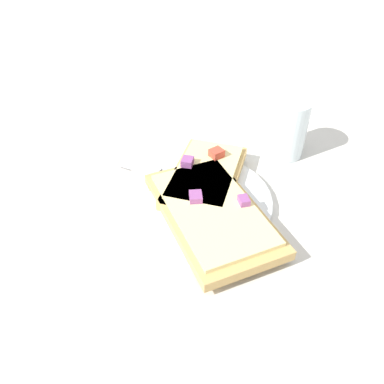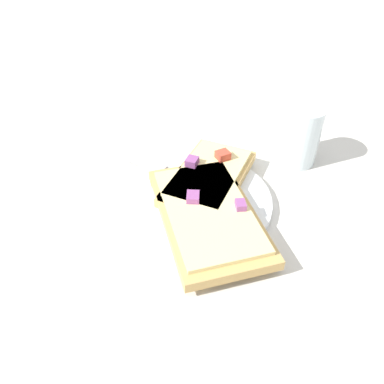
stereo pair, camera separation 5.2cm
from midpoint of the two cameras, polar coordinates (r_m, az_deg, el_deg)
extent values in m
plane|color=beige|center=(0.54, 2.78, -1.92)|extent=(4.00, 4.00, 0.00)
cylinder|color=white|center=(0.53, 2.80, -1.44)|extent=(0.23, 0.23, 0.01)
cube|color=#B7B7BC|center=(0.54, -4.90, 0.50)|extent=(0.01, 0.14, 0.01)
cube|color=#B7B7BC|center=(0.50, 3.59, -3.41)|extent=(0.03, 0.05, 0.01)
cube|color=#B7B7BC|center=(0.48, 7.07, -6.03)|extent=(0.00, 0.03, 0.00)
cube|color=#B7B7BC|center=(0.48, 7.48, -5.52)|extent=(0.00, 0.03, 0.00)
cube|color=#B7B7BC|center=(0.49, 7.89, -5.02)|extent=(0.00, 0.03, 0.00)
cube|color=#B7B7BC|center=(0.49, 8.29, -4.53)|extent=(0.00, 0.03, 0.00)
cube|color=#B7B7BC|center=(0.59, -4.90, 4.47)|extent=(0.02, 0.08, 0.01)
cube|color=#B7B7BC|center=(0.55, 4.21, 0.92)|extent=(0.02, 0.13, 0.00)
cube|color=tan|center=(0.49, 5.42, -3.59)|extent=(0.22, 0.24, 0.01)
cube|color=beige|center=(0.49, 5.49, -2.73)|extent=(0.20, 0.21, 0.01)
cube|color=#934C8E|center=(0.49, 3.18, -0.89)|extent=(0.03, 0.02, 0.01)
cube|color=#934C8E|center=(0.48, 10.32, -2.25)|extent=(0.02, 0.02, 0.01)
cube|color=tan|center=(0.55, 5.08, 2.16)|extent=(0.18, 0.12, 0.01)
cube|color=beige|center=(0.55, 5.14, 2.98)|extent=(0.16, 0.11, 0.01)
cube|color=#D14733|center=(0.57, 7.37, 5.49)|extent=(0.03, 0.02, 0.01)
cube|color=#934C8E|center=(0.55, 2.70, 4.57)|extent=(0.02, 0.02, 0.01)
sphere|color=tan|center=(0.52, 3.74, -1.25)|extent=(0.01, 0.01, 0.01)
sphere|color=tan|center=(0.57, 1.31, 2.99)|extent=(0.01, 0.01, 0.01)
sphere|color=tan|center=(0.54, 1.53, 0.86)|extent=(0.01, 0.01, 0.01)
sphere|color=tan|center=(0.52, 2.89, -0.48)|extent=(0.01, 0.01, 0.01)
cylinder|color=silver|center=(0.63, 18.37, 8.12)|extent=(0.06, 0.06, 0.09)
camera|label=1|loc=(0.03, -87.14, 2.40)|focal=35.00mm
camera|label=2|loc=(0.03, 92.86, -2.40)|focal=35.00mm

